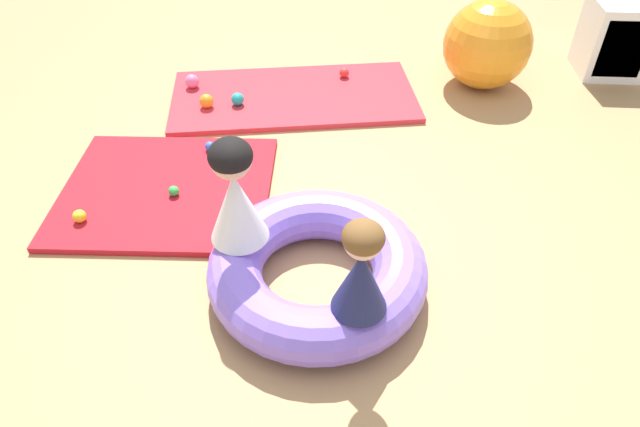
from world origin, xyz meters
The scene contains 15 objects.
ground_plane centered at (0.00, 0.00, 0.00)m, with size 8.00×8.00×0.00m, color tan.
gym_mat_far_left centered at (-0.33, 1.70, 0.02)m, with size 1.78×0.88×0.04m, color red.
gym_mat_center_rear centered at (-0.97, 0.55, 0.02)m, with size 1.21×1.06×0.04m, color #B21923.
inflatable_cushion centered at (-0.04, -0.13, 0.13)m, with size 1.05×1.05×0.26m, color #8466E0.
child_in_white centered at (-0.41, -0.06, 0.52)m, with size 0.38×0.38×0.54m.
child_in_navy centered at (0.16, -0.45, 0.49)m, with size 0.32×0.32×0.46m.
play_ball_orange centered at (-0.93, 1.48, 0.09)m, with size 0.10×0.10×0.10m, color orange.
play_ball_green centered at (-0.91, 0.48, 0.07)m, with size 0.06×0.06×0.06m, color green.
play_ball_pink centered at (-1.10, 1.76, 0.09)m, with size 0.10×0.10×0.10m, color pink.
play_ball_blue centered at (-0.79, 0.95, 0.07)m, with size 0.06×0.06×0.06m, color blue.
play_ball_teal centered at (-0.71, 1.52, 0.09)m, with size 0.09×0.09×0.09m, color teal.
play_ball_yellow centered at (-1.36, 0.23, 0.08)m, with size 0.07×0.07×0.07m, color yellow.
play_ball_red centered at (0.03, 1.99, 0.08)m, with size 0.08×0.08×0.08m, color red.
exercise_ball_large centered at (1.08, 2.02, 0.32)m, with size 0.64×0.64×0.64m, color orange.
storage_cube centered at (2.10, 2.27, 0.28)m, with size 0.44×0.44×0.56m.
Camera 1 is at (0.09, -1.98, 2.09)m, focal length 31.50 mm.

